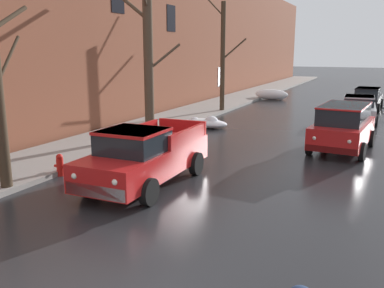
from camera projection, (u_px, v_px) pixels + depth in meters
left_sidewalk_slab at (185, 115)px, 24.83m from camera, size 3.30×80.00×0.16m
brick_townhouse_facade at (152, 31)px, 24.64m from camera, size 0.63×80.00×9.90m
snow_bank_near_corner_left at (272, 95)px, 33.25m from camera, size 2.64×0.96×0.83m
snow_bank_mid_block_left at (205, 123)px, 21.34m from camera, size 2.43×1.16×0.62m
bare_tree_second_along_sidewalk at (148, 60)px, 17.92m from camera, size 3.30×2.67×6.92m
bare_tree_mid_block at (223, 55)px, 25.85m from camera, size 2.45×2.58×7.34m
pickup_truck_red_approaching_near_lane at (144, 156)px, 12.08m from camera, size 2.13×5.03×1.76m
suv_red_parked_kerbside_close at (343, 126)px, 16.30m from camera, size 2.31×4.38×1.82m
sedan_silver_parked_kerbside_mid at (359, 108)px, 22.92m from camera, size 2.10×4.10×1.42m
sedan_black_parked_far_down_block at (367, 98)px, 27.86m from camera, size 2.03×4.46×1.42m
fire_hydrant at (60, 165)px, 13.11m from camera, size 0.42×0.22×0.71m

